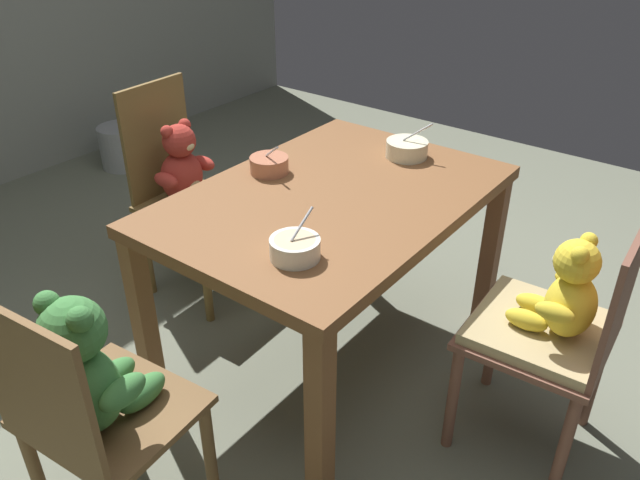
{
  "coord_description": "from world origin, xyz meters",
  "views": [
    {
      "loc": [
        -1.53,
        -1.12,
        1.65
      ],
      "look_at": [
        0.0,
        0.05,
        0.51
      ],
      "focal_mm": 35.35,
      "sensor_mm": 36.0,
      "label": 1
    }
  ],
  "objects_px": {
    "teddy_chair_near_front": "(558,318)",
    "teddy_chair_near_left": "(89,387)",
    "porridge_bowl_cream_near_right": "(407,149)",
    "porridge_bowl_terracotta_far_center": "(268,165)",
    "dining_table": "(332,217)",
    "teddy_chair_far_center": "(184,180)",
    "metal_pail": "(123,146)",
    "porridge_bowl_white_near_left": "(295,248)"
  },
  "relations": [
    {
      "from": "teddy_chair_near_left",
      "to": "porridge_bowl_terracotta_far_center",
      "type": "distance_m",
      "value": 1.01
    },
    {
      "from": "porridge_bowl_cream_near_right",
      "to": "porridge_bowl_terracotta_far_center",
      "type": "bearing_deg",
      "value": 143.35
    },
    {
      "from": "teddy_chair_near_left",
      "to": "porridge_bowl_white_near_left",
      "type": "bearing_deg",
      "value": -24.3
    },
    {
      "from": "porridge_bowl_white_near_left",
      "to": "porridge_bowl_cream_near_right",
      "type": "distance_m",
      "value": 0.82
    },
    {
      "from": "dining_table",
      "to": "metal_pail",
      "type": "relative_size",
      "value": 4.24
    },
    {
      "from": "dining_table",
      "to": "teddy_chair_far_center",
      "type": "bearing_deg",
      "value": 87.75
    },
    {
      "from": "teddy_chair_near_left",
      "to": "porridge_bowl_white_near_left",
      "type": "height_order",
      "value": "teddy_chair_near_left"
    },
    {
      "from": "teddy_chair_near_left",
      "to": "porridge_bowl_cream_near_right",
      "type": "height_order",
      "value": "porridge_bowl_cream_near_right"
    },
    {
      "from": "dining_table",
      "to": "metal_pail",
      "type": "bearing_deg",
      "value": 72.47
    },
    {
      "from": "porridge_bowl_terracotta_far_center",
      "to": "teddy_chair_near_front",
      "type": "bearing_deg",
      "value": -85.71
    },
    {
      "from": "teddy_chair_near_left",
      "to": "porridge_bowl_cream_near_right",
      "type": "distance_m",
      "value": 1.4
    },
    {
      "from": "dining_table",
      "to": "porridge_bowl_white_near_left",
      "type": "height_order",
      "value": "porridge_bowl_white_near_left"
    },
    {
      "from": "teddy_chair_far_center",
      "to": "porridge_bowl_cream_near_right",
      "type": "bearing_deg",
      "value": 22.91
    },
    {
      "from": "teddy_chair_far_center",
      "to": "porridge_bowl_terracotta_far_center",
      "type": "height_order",
      "value": "teddy_chair_far_center"
    },
    {
      "from": "porridge_bowl_white_near_left",
      "to": "teddy_chair_far_center",
      "type": "bearing_deg",
      "value": 66.24
    },
    {
      "from": "teddy_chair_near_left",
      "to": "metal_pail",
      "type": "height_order",
      "value": "teddy_chair_near_left"
    },
    {
      "from": "dining_table",
      "to": "teddy_chair_near_front",
      "type": "height_order",
      "value": "teddy_chair_near_front"
    },
    {
      "from": "teddy_chair_near_left",
      "to": "metal_pail",
      "type": "distance_m",
      "value": 2.71
    },
    {
      "from": "metal_pail",
      "to": "dining_table",
      "type": "bearing_deg",
      "value": -107.53
    },
    {
      "from": "teddy_chair_far_center",
      "to": "porridge_bowl_terracotta_far_center",
      "type": "distance_m",
      "value": 0.56
    },
    {
      "from": "metal_pail",
      "to": "porridge_bowl_white_near_left",
      "type": "bearing_deg",
      "value": -114.8
    },
    {
      "from": "teddy_chair_near_left",
      "to": "porridge_bowl_terracotta_far_center",
      "type": "bearing_deg",
      "value": 8.64
    },
    {
      "from": "teddy_chair_near_front",
      "to": "teddy_chair_near_left",
      "type": "distance_m",
      "value": 1.32
    },
    {
      "from": "porridge_bowl_terracotta_far_center",
      "to": "porridge_bowl_cream_near_right",
      "type": "height_order",
      "value": "porridge_bowl_cream_near_right"
    },
    {
      "from": "teddy_chair_near_front",
      "to": "teddy_chair_far_center",
      "type": "xyz_separation_m",
      "value": [
        -0.04,
        1.57,
        0.02
      ]
    },
    {
      "from": "teddy_chair_far_center",
      "to": "metal_pail",
      "type": "relative_size",
      "value": 3.26
    },
    {
      "from": "porridge_bowl_white_near_left",
      "to": "metal_pail",
      "type": "relative_size",
      "value": 0.54
    },
    {
      "from": "dining_table",
      "to": "teddy_chair_far_center",
      "type": "height_order",
      "value": "teddy_chair_far_center"
    },
    {
      "from": "teddy_chair_near_front",
      "to": "teddy_chair_near_left",
      "type": "xyz_separation_m",
      "value": [
        -1.04,
        0.81,
        0.04
      ]
    },
    {
      "from": "teddy_chair_far_center",
      "to": "porridge_bowl_cream_near_right",
      "type": "height_order",
      "value": "teddy_chair_far_center"
    },
    {
      "from": "dining_table",
      "to": "porridge_bowl_terracotta_far_center",
      "type": "distance_m",
      "value": 0.3
    },
    {
      "from": "dining_table",
      "to": "porridge_bowl_terracotta_far_center",
      "type": "bearing_deg",
      "value": 90.84
    },
    {
      "from": "porridge_bowl_cream_near_right",
      "to": "teddy_chair_far_center",
      "type": "bearing_deg",
      "value": 115.14
    },
    {
      "from": "dining_table",
      "to": "porridge_bowl_cream_near_right",
      "type": "height_order",
      "value": "porridge_bowl_cream_near_right"
    },
    {
      "from": "porridge_bowl_white_near_left",
      "to": "metal_pail",
      "type": "height_order",
      "value": "porridge_bowl_white_near_left"
    },
    {
      "from": "porridge_bowl_cream_near_right",
      "to": "metal_pail",
      "type": "height_order",
      "value": "porridge_bowl_cream_near_right"
    },
    {
      "from": "porridge_bowl_cream_near_right",
      "to": "dining_table",
      "type": "bearing_deg",
      "value": 174.75
    },
    {
      "from": "teddy_chair_near_left",
      "to": "porridge_bowl_white_near_left",
      "type": "xyz_separation_m",
      "value": [
        0.57,
        -0.2,
        0.2
      ]
    },
    {
      "from": "teddy_chair_near_front",
      "to": "porridge_bowl_white_near_left",
      "type": "bearing_deg",
      "value": 33.74
    },
    {
      "from": "dining_table",
      "to": "porridge_bowl_cream_near_right",
      "type": "bearing_deg",
      "value": -5.25
    },
    {
      "from": "teddy_chair_far_center",
      "to": "teddy_chair_near_left",
      "type": "bearing_deg",
      "value": -54.95
    },
    {
      "from": "teddy_chair_near_front",
      "to": "porridge_bowl_cream_near_right",
      "type": "xyz_separation_m",
      "value": [
        0.35,
        0.74,
        0.24
      ]
    }
  ]
}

